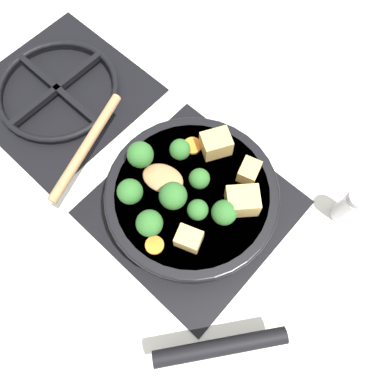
# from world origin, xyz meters

# --- Properties ---
(ground_plane) EXTENTS (2.40, 2.40, 0.00)m
(ground_plane) POSITION_xyz_m (0.00, 0.00, 0.00)
(ground_plane) COLOR silver
(front_burner_grate) EXTENTS (0.31, 0.31, 0.03)m
(front_burner_grate) POSITION_xyz_m (0.00, 0.00, 0.01)
(front_burner_grate) COLOR black
(front_burner_grate) RESTS_ON ground_plane
(rear_burner_grate) EXTENTS (0.31, 0.31, 0.03)m
(rear_burner_grate) POSITION_xyz_m (0.00, 0.36, 0.01)
(rear_burner_grate) COLOR black
(rear_burner_grate) RESTS_ON ground_plane
(skillet_pan) EXTENTS (0.37, 0.39, 0.05)m
(skillet_pan) POSITION_xyz_m (-0.00, -0.00, 0.06)
(skillet_pan) COLOR black
(skillet_pan) RESTS_ON front_burner_grate
(wooden_spoon) EXTENTS (0.21, 0.21, 0.02)m
(wooden_spoon) POSITION_xyz_m (-0.04, 0.12, 0.08)
(wooden_spoon) COLOR #A87A4C
(wooden_spoon) RESTS_ON skillet_pan
(tofu_cube_center_large) EXTENTS (0.04, 0.05, 0.03)m
(tofu_cube_center_large) POSITION_xyz_m (-0.06, -0.05, 0.09)
(tofu_cube_center_large) COLOR tan
(tofu_cube_center_large) RESTS_ON skillet_pan
(tofu_cube_near_handle) EXTENTS (0.06, 0.06, 0.04)m
(tofu_cube_near_handle) POSITION_xyz_m (0.03, -0.07, 0.10)
(tofu_cube_near_handle) COLOR tan
(tofu_cube_near_handle) RESTS_ON skillet_pan
(tofu_cube_east_chunk) EXTENTS (0.04, 0.04, 0.03)m
(tofu_cube_east_chunk) POSITION_xyz_m (0.08, -0.05, 0.09)
(tofu_cube_east_chunk) COLOR tan
(tofu_cube_east_chunk) RESTS_ON skillet_pan
(tofu_cube_west_chunk) EXTENTS (0.06, 0.06, 0.04)m
(tofu_cube_west_chunk) POSITION_xyz_m (0.08, 0.02, 0.10)
(tofu_cube_west_chunk) COLOR tan
(tofu_cube_west_chunk) RESTS_ON skillet_pan
(broccoli_floret_near_spoon) EXTENTS (0.04, 0.04, 0.05)m
(broccoli_floret_near_spoon) POSITION_xyz_m (0.00, -0.06, 0.10)
(broccoli_floret_near_spoon) COLOR #709956
(broccoli_floret_near_spoon) RESTS_ON skillet_pan
(broccoli_floret_center_top) EXTENTS (0.03, 0.03, 0.04)m
(broccoli_floret_center_top) POSITION_xyz_m (0.03, 0.06, 0.10)
(broccoli_floret_center_top) COLOR #709956
(broccoli_floret_center_top) RESTS_ON skillet_pan
(broccoli_floret_east_rim) EXTENTS (0.03, 0.03, 0.04)m
(broccoli_floret_east_rim) POSITION_xyz_m (-0.02, -0.03, 0.10)
(broccoli_floret_east_rim) COLOR #709956
(broccoli_floret_east_rim) RESTS_ON skillet_pan
(broccoli_floret_west_rim) EXTENTS (0.04, 0.04, 0.05)m
(broccoli_floret_west_rim) POSITION_xyz_m (-0.02, 0.10, 0.10)
(broccoli_floret_west_rim) COLOR #709956
(broccoli_floret_west_rim) RESTS_ON skillet_pan
(broccoli_floret_north_edge) EXTENTS (0.04, 0.04, 0.05)m
(broccoli_floret_north_edge) POSITION_xyz_m (-0.03, 0.01, 0.10)
(broccoli_floret_north_edge) COLOR #709956
(broccoli_floret_north_edge) RESTS_ON skillet_pan
(broccoli_floret_south_cluster) EXTENTS (0.03, 0.03, 0.04)m
(broccoli_floret_south_cluster) POSITION_xyz_m (0.02, -0.00, 0.10)
(broccoli_floret_south_cluster) COLOR #709956
(broccoli_floret_south_cluster) RESTS_ON skillet_pan
(broccoli_floret_mid_floret) EXTENTS (0.04, 0.04, 0.05)m
(broccoli_floret_mid_floret) POSITION_xyz_m (-0.07, 0.06, 0.10)
(broccoli_floret_mid_floret) COLOR #709956
(broccoli_floret_mid_floret) RESTS_ON skillet_pan
(broccoli_floret_small_inner) EXTENTS (0.04, 0.04, 0.05)m
(broccoli_floret_small_inner) POSITION_xyz_m (-0.09, 0.01, 0.10)
(broccoli_floret_small_inner) COLOR #709956
(broccoli_floret_small_inner) RESTS_ON skillet_pan
(carrot_slice_orange_thin) EXTENTS (0.03, 0.03, 0.01)m
(carrot_slice_orange_thin) POSITION_xyz_m (-0.10, -0.02, 0.08)
(carrot_slice_orange_thin) COLOR orange
(carrot_slice_orange_thin) RESTS_ON skillet_pan
(carrot_slice_near_center) EXTENTS (0.03, 0.03, 0.01)m
(carrot_slice_near_center) POSITION_xyz_m (0.06, 0.05, 0.08)
(carrot_slice_near_center) COLOR orange
(carrot_slice_near_center) RESTS_ON skillet_pan
(salt_shaker) EXTENTS (0.04, 0.04, 0.09)m
(salt_shaker) POSITION_xyz_m (0.17, -0.20, 0.04)
(salt_shaker) COLOR white
(salt_shaker) RESTS_ON ground_plane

